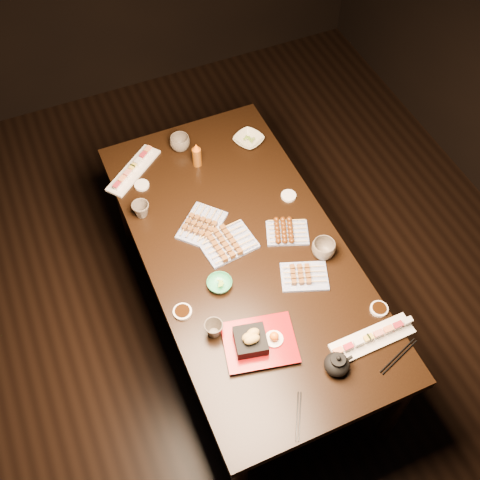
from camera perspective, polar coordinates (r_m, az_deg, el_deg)
name	(u,v)px	position (r m, az deg, el deg)	size (l,w,h in m)	color
ground	(236,378)	(3.30, -0.41, -12.92)	(5.00, 5.00, 0.00)	black
dining_table	(244,292)	(3.11, 0.37, -4.94)	(0.90, 1.80, 0.75)	black
sushi_platter_near	(373,337)	(2.60, 12.49, -8.96)	(0.37, 0.10, 0.05)	white
sushi_platter_far	(133,168)	(3.13, -10.10, 6.71)	(0.36, 0.10, 0.04)	white
yakitori_plate_center	(228,241)	(2.79, -1.15, -0.11)	(0.25, 0.18, 0.06)	#828EB6
yakitori_plate_right	(305,274)	(2.71, 6.15, -3.24)	(0.21, 0.15, 0.05)	#828EB6
yakitori_plate_left	(202,223)	(2.86, -3.66, 1.66)	(0.23, 0.17, 0.06)	#828EB6
tsukune_plate	(288,231)	(2.84, 4.53, 0.90)	(0.20, 0.14, 0.05)	#828EB6
edamame_bowl_green	(220,284)	(2.67, -1.95, -4.18)	(0.11, 0.11, 0.04)	#329B62
edamame_bowl_cream	(249,140)	(3.23, 0.82, 9.46)	(0.15, 0.15, 0.04)	beige
tempura_tray	(260,339)	(2.50, 1.91, -9.33)	(0.30, 0.24, 0.11)	black
teacup_near_left	(214,329)	(2.54, -2.50, -8.43)	(0.08, 0.08, 0.08)	brown
teacup_mid_right	(323,249)	(2.77, 7.92, -0.86)	(0.11, 0.11, 0.09)	brown
teacup_far_left	(141,210)	(2.93, -9.37, 2.85)	(0.08, 0.08, 0.08)	brown
teacup_far_right	(180,143)	(3.20, -5.71, 9.14)	(0.10, 0.10, 0.08)	brown
teapot	(337,363)	(2.49, 9.20, -11.44)	(0.12, 0.12, 0.10)	black
condiment_bottle	(197,154)	(3.09, -4.12, 8.10)	(0.05, 0.05, 0.14)	brown
sauce_dish_west	(182,312)	(2.63, -5.48, -6.79)	(0.08, 0.08, 0.01)	white
sauce_dish_east	(289,196)	(2.99, 4.63, 4.20)	(0.08, 0.08, 0.01)	white
sauce_dish_se	(379,309)	(2.69, 13.05, -6.38)	(0.08, 0.08, 0.01)	white
sauce_dish_nw	(142,185)	(3.07, -9.30, 5.16)	(0.07, 0.07, 0.01)	white
chopsticks_near	(298,416)	(2.44, 5.56, -16.28)	(0.20, 0.02, 0.01)	black
chopsticks_se	(399,356)	(2.61, 14.80, -10.61)	(0.22, 0.02, 0.01)	black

